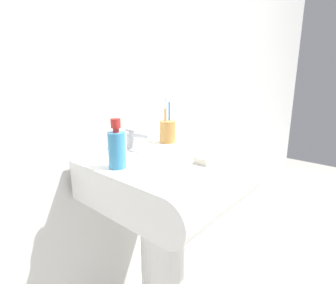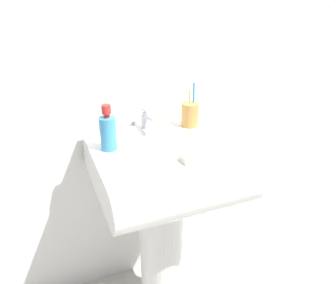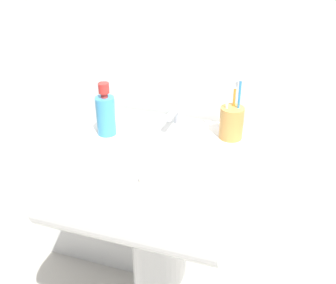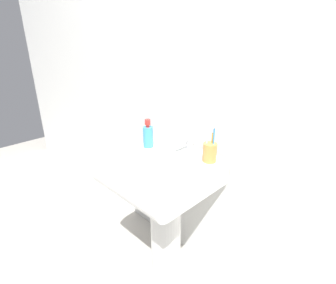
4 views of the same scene
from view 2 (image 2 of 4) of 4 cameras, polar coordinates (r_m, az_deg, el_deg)
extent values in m
cube|color=silver|center=(1.36, -5.95, 19.19)|extent=(5.00, 0.05, 2.40)
cylinder|color=white|center=(1.47, -1.19, -17.76)|extent=(0.18, 0.18, 0.67)
cube|color=white|center=(1.24, -1.35, -3.65)|extent=(0.50, 0.45, 0.15)
cylinder|color=white|center=(1.06, 3.16, -9.00)|extent=(0.50, 0.15, 0.15)
cylinder|color=#B7B7BC|center=(1.35, -3.88, 3.76)|extent=(0.04, 0.04, 0.06)
cylinder|color=#B7B7BC|center=(1.29, -3.14, 4.31)|extent=(0.02, 0.11, 0.02)
cube|color=#B7B7BC|center=(1.34, -3.93, 5.53)|extent=(0.01, 0.06, 0.01)
cylinder|color=#D19347|center=(1.37, 3.85, 4.75)|extent=(0.07, 0.07, 0.10)
cylinder|color=white|center=(1.34, 3.46, 6.54)|extent=(0.01, 0.01, 0.17)
cube|color=white|center=(1.31, 3.56, 10.39)|extent=(0.01, 0.01, 0.02)
cylinder|color=#338CD8|center=(1.36, 4.45, 6.88)|extent=(0.01, 0.01, 0.17)
cube|color=white|center=(1.34, 4.58, 10.71)|extent=(0.01, 0.01, 0.02)
cylinder|color=orange|center=(1.37, 3.63, 6.35)|extent=(0.01, 0.01, 0.14)
cube|color=white|center=(1.35, 3.72, 9.55)|extent=(0.01, 0.01, 0.02)
cylinder|color=#3F99CC|center=(1.17, -10.38, 1.43)|extent=(0.06, 0.06, 0.12)
cylinder|color=red|center=(1.14, -10.63, 4.56)|extent=(0.02, 0.02, 0.01)
cylinder|color=red|center=(1.14, -10.72, 5.63)|extent=(0.03, 0.03, 0.03)
cube|color=silver|center=(1.09, 4.44, -2.70)|extent=(0.08, 0.05, 0.02)
camera|label=1|loc=(0.54, -54.54, -9.37)|focal=28.00mm
camera|label=3|loc=(0.76, 70.48, 16.62)|focal=45.00mm
camera|label=4|loc=(1.29, 65.04, 15.48)|focal=28.00mm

